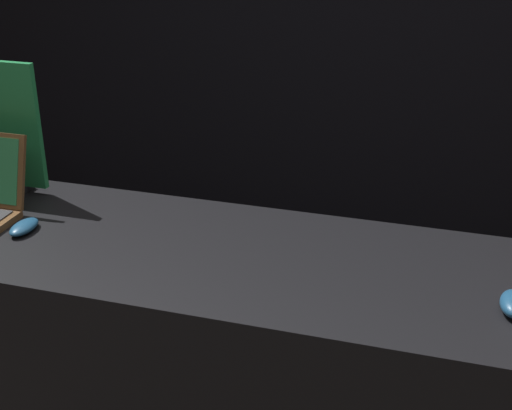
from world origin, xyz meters
TOP-DOWN VIEW (x-y plane):
  - display_counter at (0.00, 0.31)m, footprint 2.27×0.61m
  - mouse_front at (-0.68, 0.26)m, footprint 0.06×0.11m

SIDE VIEW (x-z plane):
  - display_counter at x=0.00m, z-range 0.00..0.98m
  - mouse_front at x=-0.68m, z-range 0.98..1.01m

